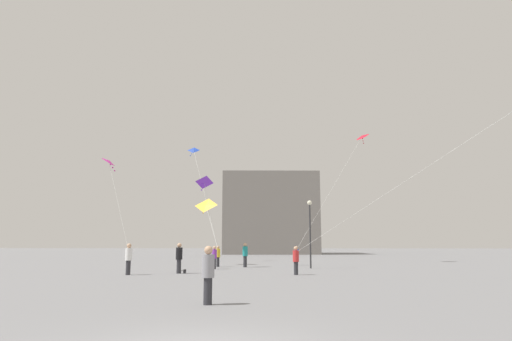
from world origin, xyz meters
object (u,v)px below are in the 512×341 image
Objects in this scene: person_in_yellow at (218,255)px; kite_violet_delta at (204,183)px; person_in_red at (296,259)px; kite_magenta_diamond at (109,162)px; handbag_beside_flyer at (185,271)px; person_in_grey at (208,272)px; person_in_purple at (214,256)px; person_in_white at (129,258)px; person_in_teal at (245,254)px; person_in_black at (179,257)px; person_in_blue at (297,255)px; lamppost_east at (310,222)px; building_left_hall at (270,215)px; kite_cobalt_delta at (194,154)px; kite_crimson_diamond at (362,137)px; kite_amber_delta at (206,206)px.

person_in_yellow is 5.78m from kite_violet_delta.
person_in_red reaches higher than person_in_yellow.
kite_violet_delta is at bearing 43.53° from kite_magenta_diamond.
person_in_grey is at bearing -74.73° from handbag_beside_flyer.
handbag_beside_flyer is at bearing 88.83° from person_in_purple.
person_in_red is 0.26× the size of kite_magenta_diamond.
kite_violet_delta is (2.96, 8.17, 5.48)m from person_in_white.
person_in_grey is 21.90m from person_in_yellow.
person_in_red is 9.06m from person_in_teal.
person_in_blue is at bearing 165.14° from person_in_black.
person_in_white is 13.67m from lamppost_east.
person_in_yellow is 43.83m from building_left_hall.
person_in_purple reaches higher than person_in_blue.
building_left_hall is at bearing -163.73° from person_in_black.
kite_magenta_diamond is 50.62m from building_left_hall.
person_in_white is (-2.68, -1.45, -0.01)m from person_in_black.
kite_violet_delta is at bearing 78.46° from person_in_grey.
kite_cobalt_delta is at bearing -150.23° from person_in_black.
person_in_black is 12.94m from person_in_blue.
person_in_white reaches higher than person_in_grey.
person_in_white reaches higher than person_in_yellow.
kite_magenta_diamond is at bearing -100.62° from building_left_hall.
lamppost_east is at bearing 146.64° from person_in_black.
kite_cobalt_delta is 17.79m from lamppost_east.
kite_crimson_diamond reaches higher than handbag_beside_flyer.
person_in_yellow is (1.28, 7.80, -0.12)m from person_in_black.
person_in_yellow is at bearing -168.58° from person_in_black.
kite_cobalt_delta reaches higher than person_in_grey.
kite_violet_delta reaches higher than person_in_teal.
person_in_teal is at bearing -139.83° from kite_crimson_diamond.
person_in_blue is 0.87× the size of person_in_white.
person_in_red is 6.95m from handbag_beside_flyer.
person_in_red is 7.44m from lamppost_east.
kite_crimson_diamond is at bearing 39.64° from person_in_teal.
kite_violet_delta is 4.47m from kite_amber_delta.
kite_crimson_diamond is (7.23, 17.51, 11.50)m from person_in_red.
person_in_white is 0.29× the size of kite_magenta_diamond.
person_in_red is 1.02× the size of person_in_purple.
building_left_hall is (4.00, 51.15, 5.75)m from person_in_black.
person_in_red is 0.39× the size of kite_amber_delta.
building_left_hall reaches higher than person_in_teal.
lamppost_east is at bearing -157.25° from person_in_purple.
person_in_grey is 0.95× the size of person_in_teal.
person_in_red is 5.20× the size of handbag_beside_flyer.
kite_amber_delta reaches higher than person_in_white.
person_in_blue is at bearing -124.62° from person_in_purple.
building_left_hall is at bearing 79.38° from kite_magenta_diamond.
person_in_teal is at bearing -58.25° from kite_cobalt_delta.
person_in_blue is at bearing 27.64° from kite_violet_delta.
kite_violet_delta is 7.78m from kite_magenta_diamond.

